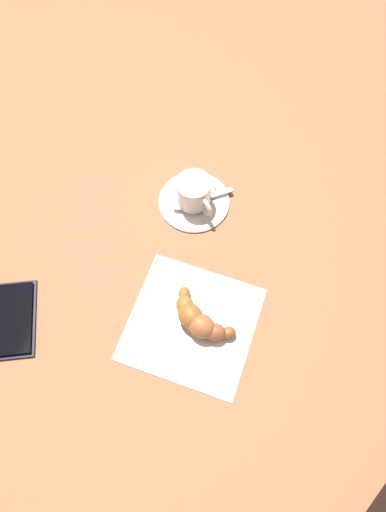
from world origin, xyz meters
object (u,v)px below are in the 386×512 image
object	(u,v)px
saucer	(194,201)
napkin	(192,324)
sugar_packet	(198,187)
teaspoon	(193,202)
cell_phone	(12,319)
espresso_cup	(194,192)
croissant	(198,320)

from	to	relation	value
saucer	napkin	xyz separation A→B (m)	(0.22, 0.07, -0.00)
sugar_packet	teaspoon	bearing A→B (deg)	83.86
saucer	cell_phone	bearing A→B (deg)	-33.33
saucer	napkin	distance (m)	0.23
sugar_packet	espresso_cup	bearing A→B (deg)	84.27
teaspoon	napkin	distance (m)	0.22
sugar_packet	cell_phone	xyz separation A→B (m)	(0.34, -0.20, -0.01)
espresso_cup	cell_phone	distance (m)	0.37
saucer	napkin	size ratio (longest dim) A/B	0.65
sugar_packet	croissant	size ratio (longest dim) A/B	0.53
napkin	espresso_cup	bearing A→B (deg)	-161.50
cell_phone	sugar_packet	bearing A→B (deg)	149.11
teaspoon	espresso_cup	bearing A→B (deg)	-177.29
cell_phone	napkin	bearing A→B (deg)	108.18
croissant	napkin	bearing A→B (deg)	-66.58
saucer	croissant	distance (m)	0.23
espresso_cup	napkin	size ratio (longest dim) A/B	0.39
napkin	cell_phone	size ratio (longest dim) A/B	1.32
teaspoon	napkin	world-z (taller)	teaspoon
cell_phone	saucer	bearing A→B (deg)	146.67
espresso_cup	croissant	distance (m)	0.23
saucer	sugar_packet	world-z (taller)	sugar_packet
sugar_packet	napkin	bearing A→B (deg)	96.08
espresso_cup	sugar_packet	distance (m)	0.04
teaspoon	cell_phone	distance (m)	0.37
napkin	croissant	xyz separation A→B (m)	(-0.00, 0.01, 0.02)
saucer	croissant	size ratio (longest dim) A/B	1.11
espresso_cup	napkin	xyz separation A→B (m)	(0.22, 0.07, -0.03)
teaspoon	saucer	bearing A→B (deg)	-174.32
sugar_packet	napkin	size ratio (longest dim) A/B	0.31
espresso_cup	teaspoon	size ratio (longest dim) A/B	0.77
espresso_cup	cell_phone	world-z (taller)	espresso_cup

